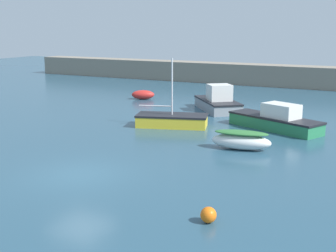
{
  "coord_description": "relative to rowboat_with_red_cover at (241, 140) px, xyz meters",
  "views": [
    {
      "loc": [
        12.34,
        -15.15,
        6.24
      ],
      "look_at": [
        0.18,
        7.7,
        0.69
      ],
      "focal_mm": 50.0,
      "sensor_mm": 36.0,
      "label": 1
    }
  ],
  "objects": [
    {
      "name": "motorboat_with_cabin",
      "position": [
        0.31,
        5.51,
        0.09
      ],
      "size": [
        6.33,
        4.02,
        1.65
      ],
      "rotation": [
        0.0,
        0.0,
        2.74
      ],
      "color": "#287A4C",
      "rests_on": "ground_plane"
    },
    {
      "name": "cabin_cruiser_white",
      "position": [
        -5.33,
        9.99,
        0.15
      ],
      "size": [
        5.04,
        5.39,
        2.01
      ],
      "rotation": [
        0.0,
        0.0,
        2.27
      ],
      "color": "gray",
      "rests_on": "ground_plane"
    },
    {
      "name": "mooring_buoy_orange",
      "position": [
        2.15,
        -9.29,
        -0.23
      ],
      "size": [
        0.53,
        0.53,
        0.53
      ],
      "primitive_type": "sphere",
      "color": "orange",
      "rests_on": "ground_plane"
    },
    {
      "name": "sailboat_twin_hulled",
      "position": [
        -5.74,
        3.3,
        -0.09
      ],
      "size": [
        4.81,
        3.18,
        4.31
      ],
      "rotation": [
        0.0,
        0.0,
        0.32
      ],
      "color": "yellow",
      "rests_on": "ground_plane"
    },
    {
      "name": "harbor_breakwater",
      "position": [
        -4.69,
        26.74,
        0.61
      ],
      "size": [
        63.54,
        2.83,
        2.21
      ],
      "primitive_type": "cube",
      "color": "gray",
      "rests_on": "ground_plane"
    },
    {
      "name": "rowboat_with_red_cover",
      "position": [
        0.0,
        0.0,
        0.0
      ],
      "size": [
        3.22,
        1.58,
        0.99
      ],
      "rotation": [
        0.0,
        0.0,
        0.16
      ],
      "color": "white",
      "rests_on": "ground_plane"
    },
    {
      "name": "ground_plane",
      "position": [
        -4.69,
        -7.25,
        -0.6
      ],
      "size": [
        120.0,
        120.0,
        0.2
      ],
      "primitive_type": "cube",
      "color": "#284C60"
    },
    {
      "name": "fishing_dinghy_green",
      "position": [
        -13.2,
        12.15,
        -0.1
      ],
      "size": [
        2.19,
        1.75,
        0.79
      ],
      "rotation": [
        0.0,
        0.0,
        0.47
      ],
      "color": "red",
      "rests_on": "ground_plane"
    }
  ]
}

